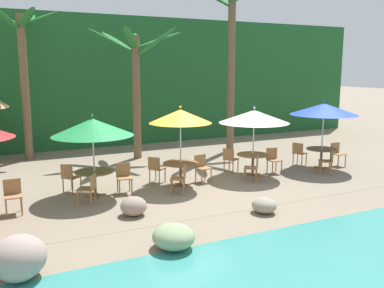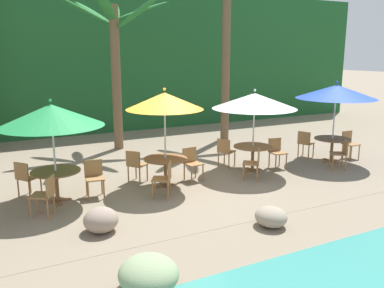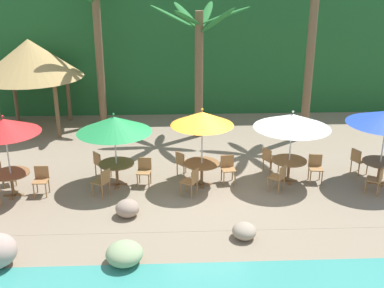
% 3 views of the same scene
% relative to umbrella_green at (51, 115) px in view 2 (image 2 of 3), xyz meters
% --- Properties ---
extents(ground_plane, '(120.00, 120.00, 0.00)m').
position_rel_umbrella_green_xyz_m(ground_plane, '(2.75, -0.33, -2.00)').
color(ground_plane, gray).
extents(terrace_deck, '(18.00, 5.20, 0.01)m').
position_rel_umbrella_green_xyz_m(terrace_deck, '(2.75, -0.33, -2.00)').
color(terrace_deck, gray).
rests_on(terrace_deck, ground).
extents(foliage_backdrop, '(28.00, 2.40, 6.00)m').
position_rel_umbrella_green_xyz_m(foliage_backdrop, '(2.75, 8.67, 1.00)').
color(foliage_backdrop, '#1E5628').
rests_on(foliage_backdrop, ground).
extents(umbrella_green, '(2.28, 2.28, 2.35)m').
position_rel_umbrella_green_xyz_m(umbrella_green, '(0.00, 0.00, 0.00)').
color(umbrella_green, silver).
rests_on(umbrella_green, ground).
extents(dining_table_green, '(1.10, 1.10, 0.74)m').
position_rel_umbrella_green_xyz_m(dining_table_green, '(0.00, 0.00, -1.38)').
color(dining_table_green, brown).
rests_on(dining_table_green, ground).
extents(chair_green_seaward, '(0.47, 0.48, 0.87)m').
position_rel_umbrella_green_xyz_m(chair_green_seaward, '(0.85, -0.02, -1.49)').
color(chair_green_seaward, '#9E7042').
rests_on(chair_green_seaward, ground).
extents(chair_green_inland, '(0.60, 0.59, 0.87)m').
position_rel_umbrella_green_xyz_m(chair_green_inland, '(-0.59, 0.62, -1.49)').
color(chair_green_inland, '#9E7042').
rests_on(chair_green_inland, ground).
extents(chair_green_left, '(0.58, 0.57, 0.87)m').
position_rel_umbrella_green_xyz_m(chair_green_left, '(-0.33, -0.79, -1.49)').
color(chair_green_left, '#9E7042').
rests_on(chair_green_left, ground).
extents(umbrella_orange, '(1.91, 1.91, 2.50)m').
position_rel_umbrella_green_xyz_m(umbrella_orange, '(2.64, -0.11, 0.18)').
color(umbrella_orange, silver).
rests_on(umbrella_orange, ground).
extents(dining_table_orange, '(1.10, 1.10, 0.74)m').
position_rel_umbrella_green_xyz_m(dining_table_orange, '(2.64, -0.11, -1.38)').
color(dining_table_orange, brown).
rests_on(dining_table_orange, ground).
extents(chair_orange_seaward, '(0.47, 0.47, 0.87)m').
position_rel_umbrella_green_xyz_m(chair_orange_seaward, '(3.48, 0.07, -1.49)').
color(chair_orange_seaward, '#9E7042').
rests_on(chair_orange_seaward, ground).
extents(chair_orange_inland, '(0.59, 0.59, 0.87)m').
position_rel_umbrella_green_xyz_m(chair_orange_inland, '(2.06, 0.52, -1.49)').
color(chair_orange_inland, '#9E7042').
rests_on(chair_orange_inland, ground).
extents(chair_orange_left, '(0.58, 0.58, 0.87)m').
position_rel_umbrella_green_xyz_m(chair_orange_left, '(2.29, -0.89, -1.49)').
color(chair_orange_left, '#9E7042').
rests_on(chair_orange_left, ground).
extents(umbrella_white, '(2.36, 2.36, 2.36)m').
position_rel_umbrella_green_xyz_m(umbrella_white, '(5.41, 0.01, 0.03)').
color(umbrella_white, silver).
rests_on(umbrella_white, ground).
extents(dining_table_white, '(1.10, 1.10, 0.74)m').
position_rel_umbrella_green_xyz_m(dining_table_white, '(5.41, 0.01, -1.38)').
color(dining_table_white, brown).
rests_on(dining_table_white, ground).
extents(chair_white_seaward, '(0.46, 0.47, 0.87)m').
position_rel_umbrella_green_xyz_m(chair_white_seaward, '(6.26, 0.02, -1.49)').
color(chair_white_seaward, '#9E7042').
rests_on(chair_white_seaward, ground).
extents(chair_white_inland, '(0.58, 0.57, 0.87)m').
position_rel_umbrella_green_xyz_m(chair_white_inland, '(4.92, 0.71, -1.49)').
color(chair_white_inland, '#9E7042').
rests_on(chair_white_inland, ground).
extents(chair_white_left, '(0.60, 0.59, 0.87)m').
position_rel_umbrella_green_xyz_m(chair_white_left, '(4.95, -0.71, -1.49)').
color(chair_white_left, '#9E7042').
rests_on(chair_white_left, ground).
extents(umbrella_blue, '(2.40, 2.40, 2.50)m').
position_rel_umbrella_green_xyz_m(umbrella_blue, '(8.22, -0.24, 0.18)').
color(umbrella_blue, silver).
rests_on(umbrella_blue, ground).
extents(dining_table_blue, '(1.10, 1.10, 0.74)m').
position_rel_umbrella_green_xyz_m(dining_table_blue, '(8.22, -0.24, -1.38)').
color(dining_table_blue, brown).
rests_on(dining_table_blue, ground).
extents(chair_blue_seaward, '(0.42, 0.43, 0.87)m').
position_rel_umbrella_green_xyz_m(chair_blue_seaward, '(9.07, -0.15, -1.49)').
color(chair_blue_seaward, '#9E7042').
rests_on(chair_blue_seaward, ground).
extents(chair_blue_inland, '(0.56, 0.55, 0.87)m').
position_rel_umbrella_green_xyz_m(chair_blue_inland, '(7.81, 0.51, -1.49)').
color(chair_blue_inland, '#9E7042').
rests_on(chair_blue_inland, ground).
extents(chair_blue_left, '(0.59, 0.59, 0.87)m').
position_rel_umbrella_green_xyz_m(chair_blue_left, '(7.82, -1.00, -1.49)').
color(chair_blue_left, '#9E7042').
rests_on(chair_blue_left, ground).
extents(palm_tree_second, '(3.75, 3.53, 5.17)m').
position_rel_umbrella_green_xyz_m(palm_tree_second, '(2.81, 4.50, 1.56)').
color(palm_tree_second, brown).
rests_on(palm_tree_second, ground).
extents(palm_tree_third, '(3.28, 3.35, 7.08)m').
position_rel_umbrella_green_xyz_m(palm_tree_third, '(7.00, 4.14, 2.81)').
color(palm_tree_third, brown).
rests_on(palm_tree_third, ground).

